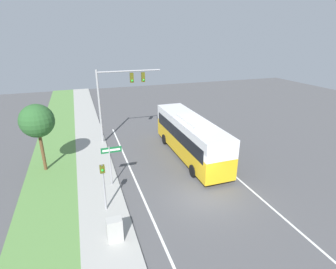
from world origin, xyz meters
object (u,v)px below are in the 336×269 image
utility_cabinet (115,230)px  street_sign (111,159)px  signal_gantry (117,91)px  pedestrian_signal (103,181)px  bus (190,135)px

utility_cabinet → street_sign: bearing=83.3°
signal_gantry → pedestrian_signal: 11.62m
street_sign → utility_cabinet: street_sign is taller
signal_gantry → street_sign: bearing=-103.0°
bus → street_sign: size_ratio=3.61×
signal_gantry → utility_cabinet: 14.51m
bus → pedestrian_signal: (-7.77, -5.33, 0.11)m
bus → signal_gantry: signal_gantry is taller
pedestrian_signal → utility_cabinet: (0.15, -2.72, -1.33)m
signal_gantry → utility_cabinet: bearing=-100.6°
street_sign → utility_cabinet: (-0.64, -5.42, -1.34)m
signal_gantry → bus: bearing=-47.8°
street_sign → utility_cabinet: bearing=-96.7°
bus → signal_gantry: size_ratio=1.53×
street_sign → bus: bearing=20.6°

